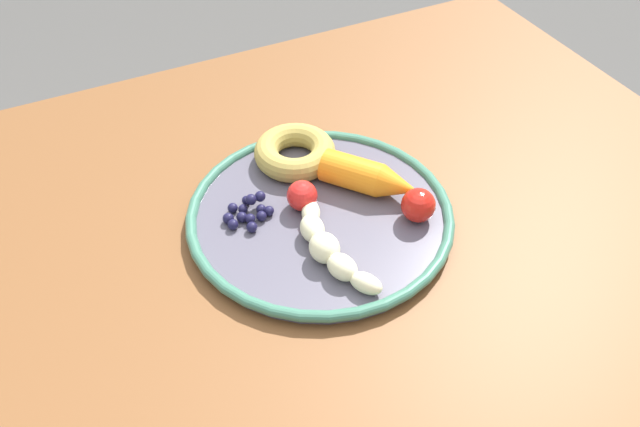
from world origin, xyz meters
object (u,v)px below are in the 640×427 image
Objects in this scene: tomato_near at (418,205)px; tomato_mid at (304,195)px; carrot_orange at (371,178)px; donut at (295,152)px; plate at (320,215)px; banana at (329,248)px; blueberry_pile at (248,212)px; dining_table at (321,305)px.

tomato_near reaches higher than tomato_mid.
donut is at bearing -57.14° from carrot_orange.
donut is 0.16m from tomato_near.
tomato_mid is (0.02, 0.07, 0.00)m from donut.
plate is 0.09m from donut.
tomato_near is at bearing 118.43° from donut.
banana is 0.10m from blueberry_pile.
donut is at bearing -101.82° from banana.
dining_table is 0.17m from tomato_near.
donut is 0.10m from blueberry_pile.
banana is (0.02, 0.06, 0.02)m from plate.
carrot_orange is 2.99× the size of tomato_near.
plate is 8.61× the size of tomato_mid.
banana is 4.47× the size of tomato_mid.
dining_table is 0.15m from blueberry_pile.
dining_table is 0.18m from donut.
blueberry_pile is 0.18m from tomato_near.
banana is 4.06× the size of tomato_near.
carrot_orange and tomato_near have the same top height.
tomato_near is at bearing 153.53° from blueberry_pile.
carrot_orange is (-0.07, -0.01, 0.02)m from plate.
banana is at bearing 120.32° from blueberry_pile.
blueberry_pile is (0.08, 0.06, -0.01)m from donut.
carrot_orange is 0.14m from blueberry_pile.
tomato_near is (-0.02, 0.06, -0.00)m from carrot_orange.
dining_table is 6.78× the size of banana.
banana is 1.36× the size of carrot_orange.
donut is (-0.03, -0.15, 0.00)m from banana.
donut is 1.73× the size of blueberry_pile.
donut is (0.05, -0.08, -0.00)m from carrot_orange.
dining_table is 10.71× the size of donut.
blueberry_pile is at bearing -44.38° from dining_table.
carrot_orange reaches higher than plate.
tomato_near is (-0.11, -0.01, 0.01)m from banana.
blueberry_pile is at bearing -26.47° from tomato_near.
dining_table is 0.12m from plate.
dining_table is at bearing 24.90° from carrot_orange.
plate is 0.06m from banana.
carrot_orange is at bearing 171.59° from blueberry_pile.
tomato_mid is (-0.01, -0.08, 0.00)m from banana.
dining_table is at bearing 86.60° from tomato_mid.
tomato_mid is (0.08, -0.01, -0.00)m from carrot_orange.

